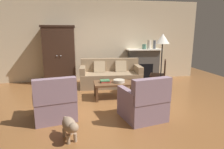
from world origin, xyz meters
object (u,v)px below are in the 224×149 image
object	(u,v)px
mantel_vase_jade	(144,47)
coffee_table	(115,84)
side_chair_wooden	(161,73)
armchair_near_left	(55,103)
book_stack	(105,81)
dog	(70,126)
mantel_vase_cream	(149,45)
armchair_near_right	(144,104)
armoire	(60,55)
fruit_bowl	(119,81)
mantel_vase_slate	(154,45)
fireplace	(143,64)
floor_lamp	(163,42)
couch	(111,76)

from	to	relation	value
mantel_vase_jade	coffee_table	bearing A→B (deg)	-127.13
side_chair_wooden	armchair_near_left	bearing A→B (deg)	-151.02
side_chair_wooden	book_stack	bearing A→B (deg)	-163.58
dog	armchair_near_left	bearing A→B (deg)	110.71
mantel_vase_cream	side_chair_wooden	world-z (taller)	mantel_vase_cream
armchair_near_left	armchair_near_right	distance (m)	1.74
armoire	fruit_bowl	world-z (taller)	armoire
mantel_vase_cream	dog	distance (m)	4.69
coffee_table	fruit_bowl	size ratio (longest dim) A/B	3.70
mantel_vase_slate	coffee_table	bearing A→B (deg)	-133.95
fireplace	armchair_near_right	distance (m)	3.38
mantel_vase_slate	dog	size ratio (longest dim) A/B	0.56
armoire	floor_lamp	distance (m)	3.35
coffee_table	mantel_vase_slate	xyz separation A→B (m)	(1.77, 1.84, 0.91)
armchair_near_right	mantel_vase_cream	bearing A→B (deg)	68.47
fruit_bowl	mantel_vase_slate	bearing A→B (deg)	48.21
fireplace	armchair_near_left	world-z (taller)	fireplace
side_chair_wooden	armchair_near_right	bearing A→B (deg)	-121.84
mantel_vase_jade	armchair_near_left	distance (m)	4.11
fruit_bowl	armchair_near_left	bearing A→B (deg)	-146.06
mantel_vase_slate	armchair_near_right	xyz separation A→B (m)	(-1.46, -3.18, -0.96)
fireplace	mantel_vase_jade	xyz separation A→B (m)	(-0.00, -0.02, 0.64)
armoire	mantel_vase_slate	bearing A→B (deg)	1.03
couch	floor_lamp	size ratio (longest dim) A/B	1.18
fruit_bowl	mantel_vase_cream	distance (m)	2.54
armoire	mantel_vase_cream	xyz separation A→B (m)	(3.13, 0.06, 0.31)
coffee_table	dog	bearing A→B (deg)	-119.68
fireplace	mantel_vase_jade	distance (m)	0.64
armchair_near_right	floor_lamp	distance (m)	2.00
side_chair_wooden	floor_lamp	xyz separation A→B (m)	(-0.24, -0.53, 0.92)
mantel_vase_slate	armchair_near_left	size ratio (longest dim) A/B	0.34
fruit_bowl	armchair_near_left	size ratio (longest dim) A/B	0.33
armoire	armchair_near_right	world-z (taller)	armoire
armoire	coffee_table	xyz separation A→B (m)	(1.56, -1.78, -0.60)
armoire	couch	xyz separation A→B (m)	(1.62, -0.62, -0.65)
floor_lamp	dog	xyz separation A→B (m)	(-2.34, -1.92, -1.19)
fireplace	couch	bearing A→B (deg)	-152.42
side_chair_wooden	couch	bearing A→B (deg)	157.14
coffee_table	book_stack	size ratio (longest dim) A/B	4.10
fireplace	armoire	bearing A→B (deg)	-178.49
armchair_near_right	dog	distance (m)	1.50
fruit_bowl	book_stack	bearing A→B (deg)	166.51
floor_lamp	armchair_near_left	bearing A→B (deg)	-158.04
fireplace	coffee_table	world-z (taller)	fireplace
fireplace	book_stack	distance (m)	2.46
coffee_table	mantel_vase_cream	xyz separation A→B (m)	(1.57, 1.84, 0.91)
armchair_near_right	floor_lamp	world-z (taller)	floor_lamp
mantel_vase_cream	dog	size ratio (longest dim) A/B	0.57
couch	dog	world-z (taller)	couch
coffee_table	book_stack	xyz separation A→B (m)	(-0.27, 0.04, 0.09)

